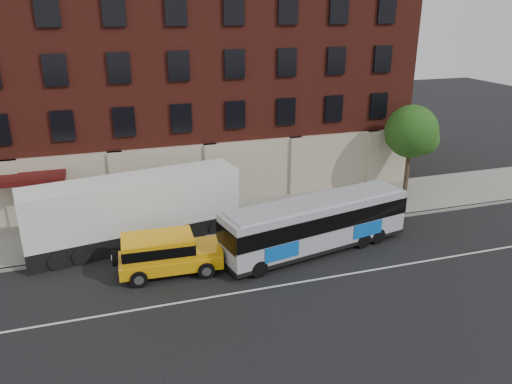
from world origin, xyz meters
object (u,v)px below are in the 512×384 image
object	(u,v)px
city_bus	(316,223)
shipping_container	(135,211)
yellow_suv	(165,252)
street_tree	(412,133)
sign_pole	(75,235)

from	to	relation	value
city_bus	shipping_container	size ratio (longest dim) A/B	0.93
yellow_suv	shipping_container	world-z (taller)	shipping_container
street_tree	shipping_container	xyz separation A→B (m)	(-18.87, -2.23, -2.49)
street_tree	yellow_suv	bearing A→B (deg)	-161.08
city_bus	shipping_container	distance (m)	9.98
yellow_suv	shipping_container	distance (m)	4.09
city_bus	shipping_container	world-z (taller)	shipping_container
yellow_suv	sign_pole	bearing A→B (deg)	147.03
street_tree	shipping_container	size ratio (longest dim) A/B	0.52
city_bus	street_tree	bearing A→B (deg)	32.16
street_tree	city_bus	size ratio (longest dim) A/B	0.56
street_tree	yellow_suv	distance (m)	19.08
street_tree	yellow_suv	world-z (taller)	street_tree
sign_pole	street_tree	xyz separation A→B (m)	(22.04, 3.34, 2.96)
sign_pole	yellow_suv	distance (m)	5.08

